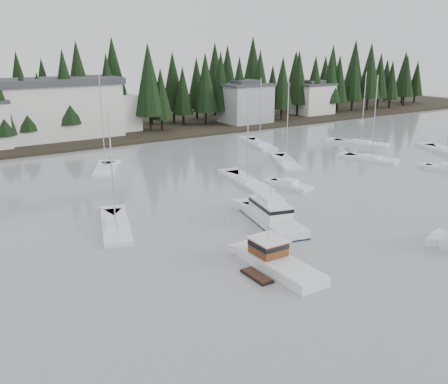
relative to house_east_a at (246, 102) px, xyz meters
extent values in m
cube|color=black|center=(-36.00, 19.00, -4.90)|extent=(240.00, 54.00, 1.00)
cube|color=#999EA0|center=(0.00, 0.00, -0.40)|extent=(10.00, 8.00, 8.00)
cube|color=#38383D|center=(0.00, 0.00, 3.85)|extent=(10.60, 8.48, 0.50)
cube|color=#38383D|center=(0.00, 0.00, 4.45)|extent=(5.50, 4.40, 0.80)
cube|color=silver|center=(22.00, 2.00, -0.90)|extent=(9.00, 7.00, 7.00)
cube|color=#38383D|center=(22.00, 2.00, 2.85)|extent=(9.54, 7.42, 0.50)
cube|color=#38383D|center=(22.00, 2.00, 3.45)|extent=(4.95, 3.85, 0.80)
cube|color=silver|center=(-41.00, 4.00, 0.60)|extent=(24.00, 10.00, 10.00)
cube|color=#38383D|center=(-41.00, 4.00, 5.90)|extent=(25.00, 11.00, 1.20)
cube|color=silver|center=(-29.00, 6.00, -0.90)|extent=(10.00, 8.00, 7.00)
cube|color=white|center=(-41.15, -62.43, -4.81)|extent=(2.96, 8.55, 1.23)
cube|color=white|center=(-41.15, -62.43, -4.15)|extent=(2.90, 8.38, 0.11)
cube|color=#46220E|center=(-41.12, -60.73, -3.49)|extent=(2.36, 2.59, 1.32)
cube|color=white|center=(-41.12, -60.73, -2.78)|extent=(2.65, 2.93, 0.11)
cube|color=black|center=(-41.12, -60.73, -3.22)|extent=(2.42, 2.63, 0.38)
cylinder|color=#A5A8AD|center=(-41.12, -60.73, -1.97)|extent=(0.08, 0.08, 1.51)
cube|color=black|center=(-43.51, -62.40, -4.95)|extent=(1.18, 3.04, 0.52)
cube|color=white|center=(-34.96, -53.58, -4.77)|extent=(5.41, 10.59, 1.47)
cube|color=black|center=(-34.96, -53.58, -4.88)|extent=(5.45, 10.64, 0.20)
cube|color=white|center=(-34.84, -53.08, -3.34)|extent=(3.73, 5.72, 1.34)
cube|color=black|center=(-34.84, -53.08, -3.02)|extent=(3.80, 5.79, 0.37)
cube|color=white|center=(-34.84, -53.08, -2.37)|extent=(2.44, 3.00, 0.60)
cylinder|color=#A5A8AD|center=(-34.84, -53.08, -1.63)|extent=(0.10, 0.10, 1.01)
cube|color=white|center=(-4.29, -39.69, -4.93)|extent=(5.45, 8.75, 1.05)
cube|color=white|center=(-4.29, -39.69, -4.28)|extent=(2.84, 3.32, 0.30)
cylinder|color=#A5A8AD|center=(-4.29, -39.69, 1.85)|extent=(0.14, 0.14, 12.51)
cube|color=white|center=(3.94, -30.19, -4.93)|extent=(6.83, 9.98, 1.05)
cube|color=white|center=(3.94, -30.19, -4.28)|extent=(3.24, 3.84, 0.30)
cylinder|color=#A5A8AD|center=(3.94, -30.19, 1.73)|extent=(0.14, 0.14, 12.28)
cube|color=white|center=(-11.94, -21.13, -4.93)|extent=(5.70, 10.95, 1.05)
cube|color=white|center=(-11.94, -21.13, -4.28)|extent=(2.91, 4.01, 0.30)
cylinder|color=#A5A8AD|center=(-11.94, -21.13, 1.22)|extent=(0.14, 0.14, 11.24)
cube|color=white|center=(-48.77, -46.21, -4.93)|extent=(5.50, 10.13, 1.05)
cube|color=white|center=(-48.77, -46.21, -4.28)|extent=(2.76, 3.73, 0.30)
cylinder|color=#A5A8AD|center=(-48.77, -46.21, 1.05)|extent=(0.14, 0.14, 10.90)
cube|color=white|center=(10.66, -42.74, -4.93)|extent=(6.26, 10.74, 1.05)
cube|color=white|center=(10.66, -42.74, -4.28)|extent=(3.07, 4.00, 0.30)
cube|color=white|center=(-16.92, -34.26, -4.93)|extent=(6.88, 10.08, 1.05)
cube|color=white|center=(-16.92, -34.26, -4.28)|extent=(3.18, 3.86, 0.30)
cylinder|color=#A5A8AD|center=(-16.92, -34.26, 1.47)|extent=(0.14, 0.14, 11.75)
cube|color=white|center=(-41.42, -23.66, -4.93)|extent=(6.12, 8.57, 1.05)
cube|color=white|center=(-41.42, -23.66, -4.28)|extent=(3.01, 3.36, 0.30)
cylinder|color=#A5A8AD|center=(-41.42, -23.66, 2.13)|extent=(0.14, 0.14, 13.07)
cube|color=white|center=(-28.22, -39.88, -4.93)|extent=(4.63, 10.82, 1.05)
cube|color=white|center=(-28.22, -39.88, -4.28)|extent=(2.53, 3.86, 0.30)
cylinder|color=#A5A8AD|center=(-28.22, -39.88, 1.51)|extent=(0.14, 0.14, 11.84)
cube|color=white|center=(-24.71, -44.27, -4.85)|extent=(3.47, 6.19, 0.90)
cube|color=white|center=(-24.71, -44.27, -4.15)|extent=(1.88, 2.16, 0.55)
cube|color=white|center=(-0.26, -50.24, -4.85)|extent=(3.79, 6.51, 0.90)
cube|color=white|center=(-0.26, -50.24, -4.15)|extent=(1.97, 2.30, 0.55)
camera|label=1|loc=(-65.08, -90.64, 12.74)|focal=40.00mm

